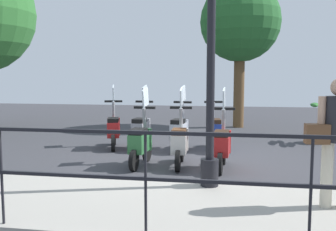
% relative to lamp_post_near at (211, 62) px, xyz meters
% --- Properties ---
extents(ground_plane, '(28.00, 28.00, 0.00)m').
position_rel_lamp_post_near_xyz_m(ground_plane, '(2.40, 0.55, -1.97)').
color(ground_plane, '#38383D').
extents(promenade_walkway, '(2.20, 20.00, 0.15)m').
position_rel_lamp_post_near_xyz_m(promenade_walkway, '(-0.75, 0.55, -1.89)').
color(promenade_walkway, '#A39E93').
rests_on(promenade_walkway, ground_plane).
extents(fence_railing, '(0.04, 16.03, 1.07)m').
position_rel_lamp_post_near_xyz_m(fence_railing, '(-1.80, 0.55, -1.06)').
color(fence_railing, black).
rests_on(fence_railing, promenade_walkway).
extents(lamp_post_near, '(0.26, 0.90, 4.12)m').
position_rel_lamp_post_near_xyz_m(lamp_post_near, '(0.00, 0.00, 0.00)').
color(lamp_post_near, black).
rests_on(lamp_post_near, promenade_walkway).
extents(pedestrian_with_bag, '(0.34, 0.64, 1.59)m').
position_rel_lamp_post_near_xyz_m(pedestrian_with_bag, '(-0.66, -1.56, -0.89)').
color(pedestrian_with_bag, beige).
rests_on(pedestrian_with_bag, promenade_walkway).
extents(tree_distant, '(2.69, 2.69, 4.92)m').
position_rel_lamp_post_near_xyz_m(tree_distant, '(7.59, -0.57, 1.57)').
color(tree_distant, brown).
rests_on(tree_distant, ground_plane).
extents(potted_palm, '(1.06, 0.66, 1.05)m').
position_rel_lamp_post_near_xyz_m(potted_palm, '(4.86, -2.71, -1.52)').
color(potted_palm, slate).
rests_on(potted_palm, ground_plane).
extents(scooter_near_0, '(1.23, 0.44, 1.54)m').
position_rel_lamp_post_near_xyz_m(scooter_near_0, '(1.59, -0.15, -1.48)').
color(scooter_near_0, black).
rests_on(scooter_near_0, ground_plane).
extents(scooter_near_1, '(1.23, 0.44, 1.54)m').
position_rel_lamp_post_near_xyz_m(scooter_near_1, '(1.69, 0.67, -1.48)').
color(scooter_near_1, black).
rests_on(scooter_near_1, ground_plane).
extents(scooter_near_2, '(1.23, 0.44, 1.54)m').
position_rel_lamp_post_near_xyz_m(scooter_near_2, '(1.60, 1.43, -1.48)').
color(scooter_near_2, black).
rests_on(scooter_near_2, ground_plane).
extents(scooter_far_0, '(1.23, 0.45, 1.54)m').
position_rel_lamp_post_near_xyz_m(scooter_far_0, '(3.45, 0.08, -1.48)').
color(scooter_far_0, black).
rests_on(scooter_far_0, ground_plane).
extents(scooter_far_1, '(1.23, 0.44, 1.54)m').
position_rel_lamp_post_near_xyz_m(scooter_far_1, '(3.24, 0.88, -1.48)').
color(scooter_far_1, black).
rests_on(scooter_far_1, ground_plane).
extents(scooter_far_2, '(1.23, 0.44, 1.54)m').
position_rel_lamp_post_near_xyz_m(scooter_far_2, '(3.29, 1.82, -1.48)').
color(scooter_far_2, black).
rests_on(scooter_far_2, ground_plane).
extents(scooter_far_3, '(1.20, 0.53, 1.54)m').
position_rel_lamp_post_near_xyz_m(scooter_far_3, '(3.28, 2.51, -1.48)').
color(scooter_far_3, black).
rests_on(scooter_far_3, ground_plane).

